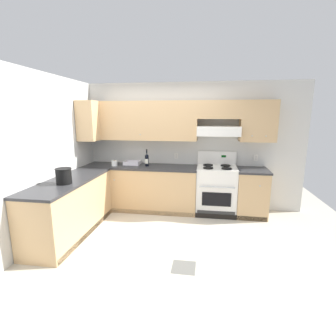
{
  "coord_description": "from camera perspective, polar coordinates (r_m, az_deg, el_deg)",
  "views": [
    {
      "loc": [
        0.9,
        -3.55,
        1.91
      ],
      "look_at": [
        0.24,
        0.7,
        1.0
      ],
      "focal_mm": 26.76,
      "sensor_mm": 36.0,
      "label": 1
    }
  ],
  "objects": [
    {
      "name": "ground_plane",
      "position": [
        4.13,
        -4.94,
        -15.66
      ],
      "size": [
        7.04,
        7.04,
        0.0
      ],
      "primitive_type": "plane",
      "color": "beige"
    },
    {
      "name": "floor_accent_tile",
      "position": [
        3.45,
        3.6,
        -21.6
      ],
      "size": [
        0.3,
        0.3,
        0.01
      ],
      "primitive_type": "cube",
      "color": "slate",
      "rests_on": "ground_plane"
    },
    {
      "name": "wall_back",
      "position": [
        5.12,
        3.2,
        7.1
      ],
      "size": [
        4.68,
        0.57,
        2.55
      ],
      "color": "silver",
      "rests_on": "ground_plane"
    },
    {
      "name": "wall_left",
      "position": [
        4.56,
        -24.38,
        3.68
      ],
      "size": [
        0.47,
        4.0,
        2.55
      ],
      "color": "silver",
      "rests_on": "ground_plane"
    },
    {
      "name": "counter_back_run",
      "position": [
        5.08,
        -1.36,
        -4.74
      ],
      "size": [
        3.6,
        0.65,
        0.91
      ],
      "color": "tan",
      "rests_on": "ground_plane"
    },
    {
      "name": "counter_left_run",
      "position": [
        4.39,
        -21.2,
        -8.29
      ],
      "size": [
        0.63,
        1.91,
        0.91
      ],
      "color": "tan",
      "rests_on": "ground_plane"
    },
    {
      "name": "stove",
      "position": [
        5.01,
        10.9,
        -4.87
      ],
      "size": [
        0.76,
        0.62,
        1.2
      ],
      "color": "white",
      "rests_on": "ground_plane"
    },
    {
      "name": "wine_bottle",
      "position": [
        5.0,
        -4.84,
        1.94
      ],
      "size": [
        0.07,
        0.08,
        0.34
      ],
      "color": "black",
      "rests_on": "counter_back_run"
    },
    {
      "name": "bowl",
      "position": [
        5.22,
        -8.15,
        1.06
      ],
      "size": [
        0.32,
        0.25,
        0.08
      ],
      "color": "silver",
      "rests_on": "counter_back_run"
    },
    {
      "name": "bucket",
      "position": [
        4.01,
        -22.67,
        -1.62
      ],
      "size": [
        0.24,
        0.24,
        0.23
      ],
      "color": "black",
      "rests_on": "counter_left_run"
    },
    {
      "name": "paper_towel_roll",
      "position": [
        5.14,
        -12.09,
        1.1
      ],
      "size": [
        0.12,
        0.12,
        0.11
      ],
      "color": "white",
      "rests_on": "counter_back_run"
    }
  ]
}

